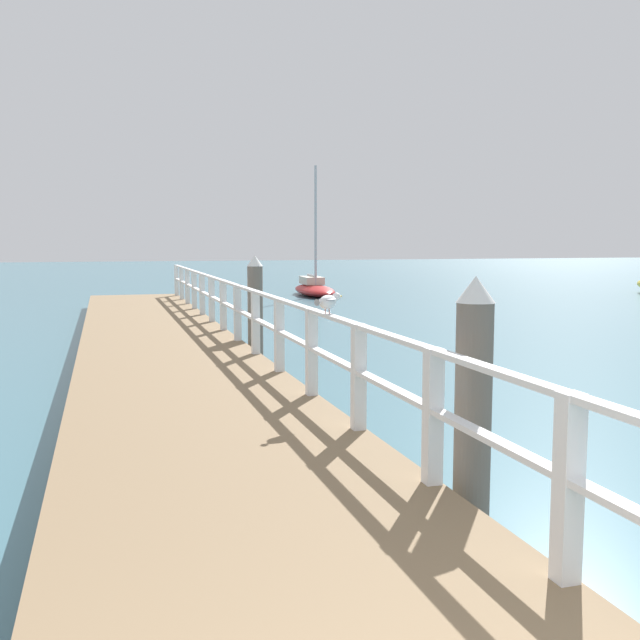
% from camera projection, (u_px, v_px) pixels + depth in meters
% --- Properties ---
extents(pier_deck, '(2.79, 24.16, 0.39)m').
position_uv_depth(pier_deck, '(163.00, 354.00, 12.66)').
color(pier_deck, '#846B4C').
rests_on(pier_deck, ground_plane).
extents(pier_railing, '(0.12, 22.68, 1.00)m').
position_uv_depth(pier_railing, '(237.00, 306.00, 12.95)').
color(pier_railing, white).
rests_on(pier_railing, pier_deck).
extents(dock_piling_near, '(0.29, 0.29, 1.91)m').
position_uv_depth(dock_piling_near, '(473.00, 401.00, 5.48)').
color(dock_piling_near, '#6B6056').
rests_on(dock_piling_near, ground_plane).
extents(dock_piling_far, '(0.29, 0.29, 1.91)m').
position_uv_depth(dock_piling_far, '(255.00, 307.00, 13.32)').
color(dock_piling_far, '#6B6056').
rests_on(dock_piling_far, ground_plane).
extents(seagull_foreground, '(0.39, 0.34, 0.21)m').
position_uv_depth(seagull_foreground, '(328.00, 301.00, 7.69)').
color(seagull_foreground, white).
rests_on(seagull_foreground, pier_railing).
extents(boat_1, '(1.60, 4.47, 5.08)m').
position_uv_depth(boat_1, '(314.00, 288.00, 28.95)').
color(boat_1, red).
rests_on(boat_1, ground_plane).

